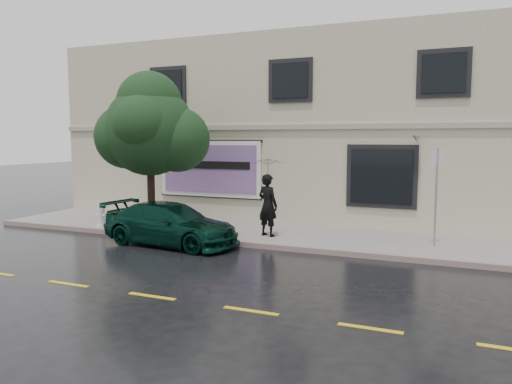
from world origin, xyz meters
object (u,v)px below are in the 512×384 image
at_px(car, 171,224).
at_px(fire_hydrant, 101,215).
at_px(pedestrian, 268,205).
at_px(street_tree, 150,131).

height_order(car, fire_hydrant, car).
xyz_separation_m(car, fire_hydrant, (-3.39, 0.91, -0.07)).
height_order(car, pedestrian, pedestrian).
distance_m(car, pedestrian, 3.04).
xyz_separation_m(car, street_tree, (-1.59, 1.31, 2.80)).
bearing_deg(car, pedestrian, -49.81).
bearing_deg(pedestrian, street_tree, 24.35).
height_order(pedestrian, street_tree, street_tree).
distance_m(car, fire_hydrant, 3.51).
xyz_separation_m(pedestrian, street_tree, (-4.06, -0.39, 2.31)).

